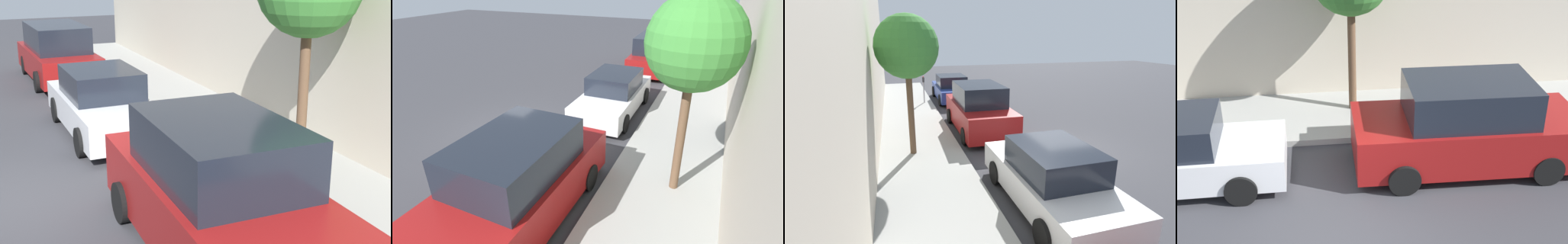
% 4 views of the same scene
% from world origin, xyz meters
% --- Properties ---
extents(ground_plane, '(60.00, 60.00, 0.00)m').
position_xyz_m(ground_plane, '(0.00, 0.00, 0.00)').
color(ground_plane, '#38383D').
extents(sidewalk, '(2.69, 32.00, 0.15)m').
position_xyz_m(sidewalk, '(4.84, 0.00, 0.07)').
color(sidewalk, '#9E9E99').
rests_on(sidewalk, ground_plane).
extents(parked_suv_second, '(2.08, 4.84, 1.98)m').
position_xyz_m(parked_suv_second, '(2.26, -2.99, 0.93)').
color(parked_suv_second, maroon).
rests_on(parked_suv_second, ground_plane).
extents(parked_sedan_third, '(1.92, 4.52, 1.54)m').
position_xyz_m(parked_sedan_third, '(2.23, 3.11, 0.72)').
color(parked_sedan_third, silver).
rests_on(parked_sedan_third, ground_plane).
extents(parked_minivan_fourth, '(2.04, 4.95, 1.90)m').
position_xyz_m(parked_minivan_fourth, '(2.32, 9.43, 0.92)').
color(parked_minivan_fourth, maroon).
rests_on(parked_minivan_fourth, ground_plane).
extents(fire_hydrant, '(0.20, 0.20, 0.69)m').
position_xyz_m(fire_hydrant, '(3.85, 11.44, 0.49)').
color(fire_hydrant, gold).
rests_on(fire_hydrant, sidewalk).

